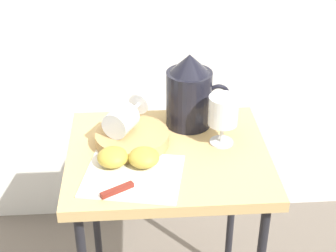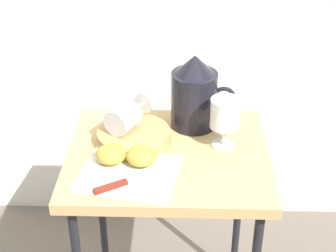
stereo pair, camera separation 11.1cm
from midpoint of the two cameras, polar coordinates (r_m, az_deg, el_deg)
name	(u,v)px [view 2 (the right image)]	position (r m, az deg, el deg)	size (l,w,h in m)	color
table	(168,173)	(1.41, 2.26, -5.31)	(0.53, 0.45, 0.66)	tan
linen_napkin	(129,174)	(1.28, -1.84, -5.35)	(0.24, 0.20, 0.00)	silver
basket_tray	(134,137)	(1.39, -1.51, -1.24)	(0.20, 0.20, 0.04)	tan
pitcher	(194,98)	(1.44, 5.12, 3.06)	(0.18, 0.13, 0.22)	black
wine_glass_upright	(225,116)	(1.36, 8.65, 1.06)	(0.08, 0.08, 0.14)	silver
wine_glass_tipped_near	(124,118)	(1.38, -2.59, 0.87)	(0.13, 0.16, 0.07)	silver
apple_half_left	(111,154)	(1.31, -3.91, -3.17)	(0.08, 0.08, 0.04)	#B29938
apple_half_right	(142,156)	(1.30, -0.51, -3.40)	(0.08, 0.08, 0.04)	#B29938
knife	(124,183)	(1.24, -2.37, -6.38)	(0.20, 0.12, 0.01)	silver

